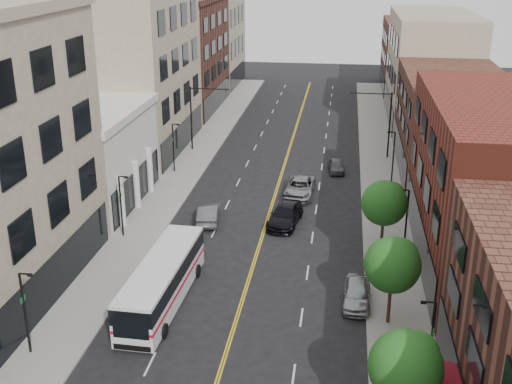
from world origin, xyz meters
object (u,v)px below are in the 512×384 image
at_px(car_lane_behind, 209,213).
at_px(city_bus, 162,279).
at_px(car_lane_a, 285,215).
at_px(car_lane_b, 300,188).
at_px(car_parked_far, 357,294).
at_px(car_lane_c, 336,166).

bearing_deg(car_lane_behind, city_bus, 81.96).
height_order(car_lane_behind, car_lane_a, car_lane_a).
bearing_deg(car_lane_behind, car_lane_a, 176.13).
distance_m(city_bus, car_lane_b, 21.93).
distance_m(car_parked_far, car_lane_c, 26.49).
relative_size(car_lane_b, car_lane_c, 1.53).
bearing_deg(car_parked_far, city_bus, -171.06).
height_order(city_bus, car_parked_far, city_bus).
xyz_separation_m(car_lane_a, car_lane_c, (3.90, 14.18, -0.17)).
relative_size(car_parked_far, car_lane_b, 0.77).
bearing_deg(car_lane_a, car_lane_c, 82.60).
xyz_separation_m(car_lane_behind, car_lane_b, (7.15, 7.17, 0.00)).
bearing_deg(car_parked_far, car_lane_b, 106.52).
bearing_deg(car_lane_a, car_parked_far, -56.64).
distance_m(car_lane_behind, car_lane_a, 6.47).
bearing_deg(car_lane_b, car_lane_behind, -132.62).
height_order(car_parked_far, car_lane_b, car_lane_b).
distance_m(city_bus, car_lane_c, 29.98).
bearing_deg(city_bus, car_parked_far, 9.43).
bearing_deg(car_lane_a, city_bus, -107.58).
height_order(car_lane_behind, car_lane_b, car_lane_b).
xyz_separation_m(city_bus, car_parked_far, (12.44, 1.63, -0.98)).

